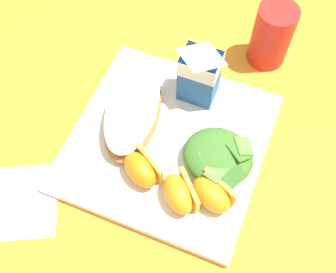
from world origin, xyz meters
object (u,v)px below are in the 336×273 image
white_plate (168,142)px  cheesy_pizza_bread (133,111)px  orange_wedge_middle (179,193)px  green_salad_pile (218,156)px  paper_napkin (18,202)px  drinking_red_cup (272,35)px  orange_wedge_rear (212,194)px  milk_carton (200,70)px  orange_wedge_front (141,169)px

white_plate → cheesy_pizza_bread: bearing=165.6°
orange_wedge_middle → green_salad_pile: bearing=66.7°
paper_napkin → drinking_red_cup: (0.25, 0.39, 0.05)m
white_plate → drinking_red_cup: (0.09, 0.22, 0.05)m
green_salad_pile → paper_napkin: green_salad_pile is taller
orange_wedge_rear → drinking_red_cup: bearing=89.8°
orange_wedge_middle → drinking_red_cup: size_ratio=0.64×
white_plate → orange_wedge_middle: (0.05, -0.08, 0.03)m
drinking_red_cup → orange_wedge_rear: bearing=-90.2°
green_salad_pile → drinking_red_cup: size_ratio=0.94×
green_salad_pile → white_plate: bearing=174.2°
milk_carton → drinking_red_cup: (0.08, 0.13, -0.02)m
cheesy_pizza_bread → orange_wedge_front: bearing=-58.7°
white_plate → drinking_red_cup: drinking_red_cup is taller
paper_napkin → milk_carton: bearing=56.0°
green_salad_pile → orange_wedge_front: bearing=-148.0°
orange_wedge_middle → drinking_red_cup: drinking_red_cup is taller
paper_napkin → white_plate: bearing=45.4°
orange_wedge_middle → orange_wedge_rear: (0.04, 0.02, 0.00)m
white_plate → cheesy_pizza_bread: size_ratio=1.53×
green_salad_pile → milk_carton: 0.13m
cheesy_pizza_bread → orange_wedge_middle: (0.11, -0.10, 0.00)m
white_plate → orange_wedge_rear: bearing=-35.5°
cheesy_pizza_bread → paper_napkin: 0.21m
orange_wedge_rear → paper_napkin: 0.27m
orange_wedge_rear → drinking_red_cup: (0.00, 0.29, 0.02)m
orange_wedge_rear → green_salad_pile: bearing=100.3°
orange_wedge_middle → orange_wedge_rear: bearing=21.0°
orange_wedge_middle → milk_carton: bearing=101.9°
orange_wedge_front → orange_wedge_middle: size_ratio=1.03×
white_plate → orange_wedge_front: 0.07m
paper_napkin → orange_wedge_middle: bearing=21.8°
white_plate → paper_napkin: size_ratio=2.55×
green_salad_pile → orange_wedge_rear: green_salad_pile is taller
milk_carton → paper_napkin: bearing=-124.0°
white_plate → cheesy_pizza_bread: 0.07m
green_salad_pile → orange_wedge_front: (-0.09, -0.06, -0.00)m
orange_wedge_rear → drinking_red_cup: size_ratio=0.65×
orange_wedge_middle → orange_wedge_front: bearing=167.4°
orange_wedge_front → paper_napkin: (-0.15, -0.10, -0.03)m
milk_carton → orange_wedge_rear: 0.18m
white_plate → orange_wedge_rear: orange_wedge_rear is taller
green_salad_pile → milk_carton: (-0.07, 0.10, 0.04)m
white_plate → milk_carton: (0.01, 0.09, 0.07)m
drinking_red_cup → orange_wedge_middle: bearing=-98.0°
milk_carton → paper_napkin: (-0.17, -0.26, -0.07)m
orange_wedge_front → orange_wedge_middle: (0.06, -0.01, 0.00)m
green_salad_pile → orange_wedge_middle: 0.08m
white_plate → paper_napkin: (-0.16, -0.16, -0.01)m
milk_carton → drinking_red_cup: 0.15m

